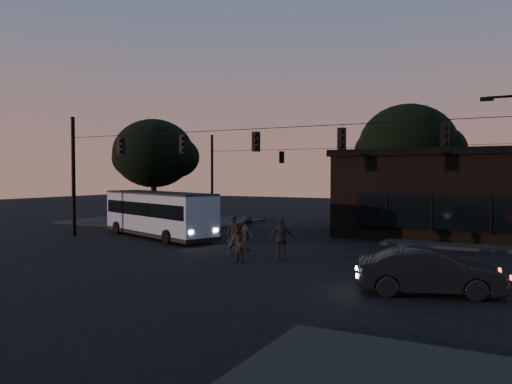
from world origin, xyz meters
The scene contains 13 objects.
ground centered at (0.00, 0.00, 0.00)m, with size 120.00×120.00×0.00m, color black.
sidewalk_far_left centered at (-14.00, 14.00, 0.07)m, with size 14.00×10.00×0.15m, color black.
building centered at (9.00, 15.97, 2.71)m, with size 15.40×10.41×5.40m.
tree_behind centered at (4.00, 22.00, 6.19)m, with size 7.60×7.60×9.43m.
tree_left centered at (-14.00, 13.00, 5.57)m, with size 6.40×6.40×8.30m.
signal_rig_near centered at (0.00, 4.00, 4.45)m, with size 26.24×0.30×7.50m.
signal_rig_far centered at (0.00, 20.00, 4.20)m, with size 26.24×0.30×7.50m.
bus centered at (-7.90, 5.98, 1.58)m, with size 10.13×5.85×2.81m.
car centered at (9.28, -1.55, 0.74)m, with size 1.57×4.51×1.49m, color black.
pedestrian_a centered at (-0.43, 2.50, 0.95)m, with size 0.69×0.45×1.90m, color black.
pedestrian_b centered at (0.93, 0.53, 0.87)m, with size 0.85×0.66×1.75m, color #2D2B29.
pedestrian_c centered at (2.23, 2.28, 0.97)m, with size 1.13×0.47×1.93m, color #2B232B.
pedestrian_d centered at (-0.46, 3.90, 0.91)m, with size 1.18×0.68×1.82m, color black.
Camera 1 is at (11.82, -18.34, 3.88)m, focal length 35.00 mm.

